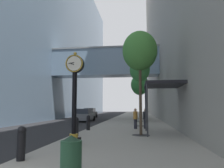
# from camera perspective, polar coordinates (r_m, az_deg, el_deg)

# --- Properties ---
(ground_plane) EXTENTS (110.00, 110.00, 0.00)m
(ground_plane) POSITION_cam_1_polar(r_m,az_deg,el_deg) (31.52, -0.61, -9.36)
(ground_plane) COLOR #262628
(ground_plane) RESTS_ON ground
(sidewalk_right) EXTENTS (6.98, 80.00, 0.14)m
(sidewalk_right) POSITION_cam_1_polar(r_m,az_deg,el_deg) (34.23, 5.95, -8.94)
(sidewalk_right) COLOR #9E998E
(sidewalk_right) RESTS_ON ground
(building_block_left) EXTENTS (24.50, 80.00, 31.86)m
(building_block_left) POSITION_cam_1_polar(r_m,az_deg,el_deg) (40.56, -18.52, 14.55)
(building_block_left) COLOR #758EA8
(building_block_left) RESTS_ON ground
(street_clock) EXTENTS (0.84, 0.55, 4.32)m
(street_clock) POSITION_cam_1_polar(r_m,az_deg,el_deg) (10.33, -9.71, -2.38)
(street_clock) COLOR black
(street_clock) RESTS_ON sidewalk_right
(bollard_nearest) EXTENTS (0.29, 0.29, 1.11)m
(bollard_nearest) POSITION_cam_1_polar(r_m,az_deg,el_deg) (8.03, -22.43, -13.78)
(bollard_nearest) COLOR black
(bollard_nearest) RESTS_ON sidewalk_right
(bollard_third) EXTENTS (0.29, 0.29, 1.11)m
(bollard_third) POSITION_cam_1_polar(r_m,az_deg,el_deg) (13.91, -9.22, -10.63)
(bollard_third) COLOR black
(bollard_third) RESTS_ON sidewalk_right
(bollard_fourth) EXTENTS (0.29, 0.29, 1.11)m
(bollard_fourth) POSITION_cam_1_polar(r_m,az_deg,el_deg) (16.98, -6.16, -9.81)
(bollard_fourth) COLOR black
(bollard_fourth) RESTS_ON sidewalk_right
(street_tree_near) EXTENTS (2.22, 2.22, 6.58)m
(street_tree_near) POSITION_cam_1_polar(r_m,az_deg,el_deg) (14.33, 7.22, 8.35)
(street_tree_near) COLOR #333335
(street_tree_near) RESTS_ON sidewalk_right
(street_tree_mid_near) EXTENTS (1.88, 1.88, 6.27)m
(street_tree_mid_near) POSITION_cam_1_polar(r_m,az_deg,el_deg) (20.80, 7.20, 3.46)
(street_tree_mid_near) COLOR #333335
(street_tree_mid_near) RESTS_ON sidewalk_right
(street_tree_mid_far) EXTENTS (2.18, 2.18, 5.73)m
(street_tree_mid_far) POSITION_cam_1_polar(r_m,az_deg,el_deg) (27.29, 7.20, -0.21)
(street_tree_mid_far) COLOR #333335
(street_tree_mid_far) RESTS_ON sidewalk_right
(street_tree_far) EXTENTS (2.50, 2.50, 6.42)m
(street_tree_far) POSITION_cam_1_polar(r_m,az_deg,el_deg) (33.95, 7.18, -0.47)
(street_tree_far) COLOR #333335
(street_tree_far) RESTS_ON sidewalk_right
(trash_bin) EXTENTS (0.53, 0.53, 1.05)m
(trash_bin) POSITION_cam_1_polar(r_m,az_deg,el_deg) (5.72, -10.57, -17.98)
(trash_bin) COLOR #234C33
(trash_bin) RESTS_ON sidewalk_right
(pedestrian_walking) EXTENTS (0.45, 0.52, 1.60)m
(pedestrian_walking) POSITION_cam_1_polar(r_m,az_deg,el_deg) (18.16, 8.62, -8.73)
(pedestrian_walking) COLOR #23232D
(pedestrian_walking) RESTS_ON sidewalk_right
(pedestrian_by_clock) EXTENTS (0.48, 0.48, 1.62)m
(pedestrian_by_clock) POSITION_cam_1_polar(r_m,az_deg,el_deg) (17.90, 6.08, -8.75)
(pedestrian_by_clock) COLOR #23232D
(pedestrian_by_clock) RESTS_ON sidewalk_right
(storefront_awning) EXTENTS (2.40, 3.60, 3.30)m
(storefront_awning) POSITION_cam_1_polar(r_m,az_deg,el_deg) (14.96, 12.94, -0.41)
(storefront_awning) COLOR black
(storefront_awning) RESTS_ON sidewalk_right
(car_black_near) EXTENTS (1.98, 4.07, 1.68)m
(car_black_near) POSITION_cam_1_polar(r_m,az_deg,el_deg) (37.92, -5.74, -7.52)
(car_black_near) COLOR black
(car_black_near) RESTS_ON ground
(car_grey_mid) EXTENTS (2.00, 4.47, 1.65)m
(car_grey_mid) POSITION_cam_1_polar(r_m,az_deg,el_deg) (28.89, -7.05, -8.04)
(car_grey_mid) COLOR slate
(car_grey_mid) RESTS_ON ground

